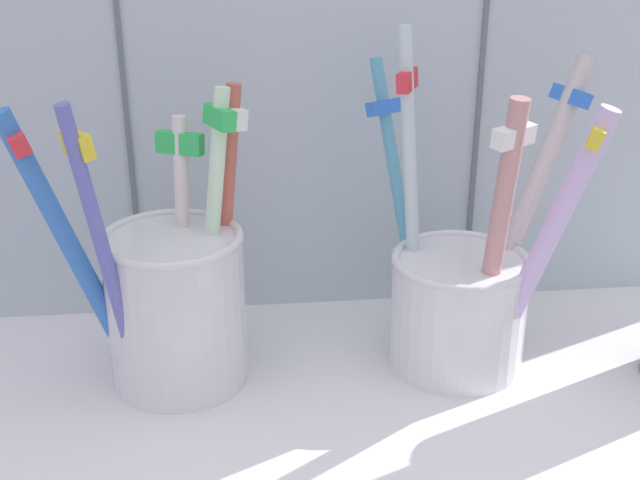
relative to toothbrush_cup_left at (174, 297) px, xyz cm
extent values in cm
cube|color=silver|center=(8.01, -2.84, -6.04)|extent=(64.00, 22.00, 2.00)
cylinder|color=silver|center=(0.09, 0.00, -0.75)|extent=(7.56, 7.56, 8.59)
torus|color=silver|center=(0.09, 0.00, 3.55)|extent=(7.68, 7.68, 0.50)
cylinder|color=#3673CE|center=(-4.77, -0.98, 3.23)|extent=(6.08, 3.06, 16.06)
cube|color=#E5333F|center=(-6.63, -1.67, 9.57)|extent=(1.74, 2.32, 1.21)
cylinder|color=#5C60B8|center=(-2.91, -2.73, 3.60)|extent=(3.15, 2.73, 16.60)
cube|color=yellow|center=(-3.65, -3.32, 9.68)|extent=(1.85, 2.02, 1.27)
cylinder|color=silver|center=(0.58, 1.68, 2.46)|extent=(1.47, 1.97, 14.25)
cube|color=green|center=(0.74, 2.03, 8.12)|extent=(2.67, 1.79, 1.20)
cylinder|color=silver|center=(2.21, 0.40, 3.35)|extent=(2.95, 1.99, 16.08)
cube|color=green|center=(2.93, 0.75, 9.81)|extent=(1.84, 2.48, 1.14)
cylinder|color=#C35A4C|center=(2.89, 1.71, 3.27)|extent=(2.82, 2.31, 15.92)
cube|color=white|center=(3.51, 2.14, 9.41)|extent=(1.87, 2.10, 1.21)
cylinder|color=silver|center=(15.92, 0.00, -1.77)|extent=(7.69, 7.69, 6.54)
torus|color=silver|center=(15.92, 0.00, 1.50)|extent=(7.81, 7.81, 0.50)
cylinder|color=silver|center=(13.30, 1.81, 4.70)|extent=(2.35, 1.70, 18.74)
cube|color=#E5333F|center=(12.86, 2.04, 11.18)|extent=(1.58, 2.18, 1.09)
cylinder|color=#539FC0|center=(13.06, 3.45, 3.51)|extent=(3.52, 5.62, 16.52)
cube|color=blue|center=(12.23, 4.95, 8.99)|extent=(2.34, 1.91, 1.02)
cylinder|color=tan|center=(17.21, -1.80, 3.28)|extent=(2.18, 2.60, 15.93)
cube|color=white|center=(17.48, -2.22, 9.25)|extent=(2.61, 2.12, 1.05)
cylinder|color=#CEAFEC|center=(19.37, -2.78, 3.17)|extent=(5.80, 3.39, 15.94)
cube|color=yellow|center=(21.11, -3.56, 9.62)|extent=(1.76, 2.46, 1.14)
cylinder|color=beige|center=(19.94, 1.75, 3.71)|extent=(7.51, 3.65, 17.09)
cube|color=blue|center=(22.17, 2.57, 9.96)|extent=(1.79, 2.73, 1.04)
camera|label=1|loc=(3.65, -41.71, 21.43)|focal=47.65mm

